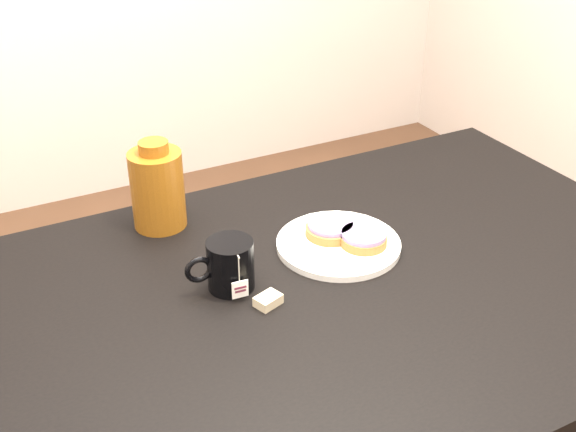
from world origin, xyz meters
The scene contains 7 objects.
table centered at (0.00, 0.00, 0.67)m, with size 1.40×0.90×0.75m.
plate centered at (0.07, 0.10, 0.76)m, with size 0.24×0.24×0.02m.
bagel_back centered at (0.07, 0.13, 0.78)m, with size 0.12×0.12×0.03m.
bagel_front centered at (0.11, 0.07, 0.78)m, with size 0.13×0.13×0.03m.
mug centered at (-0.17, 0.07, 0.80)m, with size 0.13×0.09×0.09m.
teabag_pouch centered at (-0.14, 0.00, 0.76)m, with size 0.04×0.03×0.02m, color #C6B793.
bagel_package centered at (-0.21, 0.35, 0.83)m, with size 0.14×0.14×0.19m.
Camera 1 is at (-0.57, -0.92, 1.51)m, focal length 45.00 mm.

